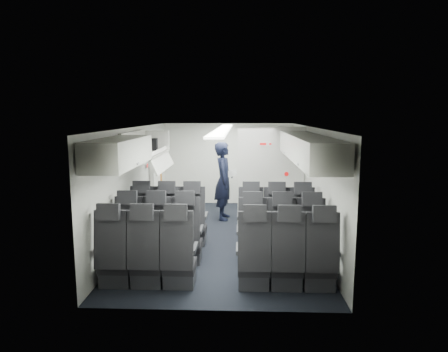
# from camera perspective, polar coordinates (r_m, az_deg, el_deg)

# --- Properties ---
(cabin_shell) EXTENTS (3.41, 6.01, 2.16)m
(cabin_shell) POSITION_cam_1_polar(r_m,az_deg,el_deg) (7.71, -0.12, -0.65)
(cabin_shell) COLOR black
(cabin_shell) RESTS_ON ground
(seat_row_front) EXTENTS (3.33, 0.56, 1.24)m
(seat_row_front) POSITION_cam_1_polar(r_m,az_deg,el_deg) (7.35, -0.29, -6.89)
(seat_row_front) COLOR black
(seat_row_front) RESTS_ON cabin_shell
(seat_row_mid) EXTENTS (3.33, 0.56, 1.24)m
(seat_row_mid) POSITION_cam_1_polar(r_m,az_deg,el_deg) (6.49, -0.65, -9.06)
(seat_row_mid) COLOR black
(seat_row_mid) RESTS_ON cabin_shell
(seat_row_rear) EXTENTS (3.33, 0.56, 1.24)m
(seat_row_rear) POSITION_cam_1_polar(r_m,az_deg,el_deg) (5.64, -1.13, -11.88)
(seat_row_rear) COLOR black
(seat_row_rear) RESTS_ON cabin_shell
(overhead_bin_left_rear) EXTENTS (0.53, 1.80, 0.40)m
(overhead_bin_left_rear) POSITION_cam_1_polar(r_m,az_deg,el_deg) (5.88, -14.74, 3.30)
(overhead_bin_left_rear) COLOR silver
(overhead_bin_left_rear) RESTS_ON cabin_shell
(overhead_bin_left_front_open) EXTENTS (0.64, 1.70, 0.72)m
(overhead_bin_left_front_open) POSITION_cam_1_polar(r_m,az_deg,el_deg) (7.59, -11.17, 3.69)
(overhead_bin_left_front_open) COLOR #9E9E93
(overhead_bin_left_front_open) RESTS_ON cabin_shell
(overhead_bin_right_rear) EXTENTS (0.53, 1.80, 0.40)m
(overhead_bin_right_rear) POSITION_cam_1_polar(r_m,az_deg,el_deg) (5.73, 13.17, 3.21)
(overhead_bin_right_rear) COLOR silver
(overhead_bin_right_rear) RESTS_ON cabin_shell
(overhead_bin_right_front) EXTENTS (0.53, 1.70, 0.40)m
(overhead_bin_right_front) POSITION_cam_1_polar(r_m,az_deg,el_deg) (7.45, 10.66, 4.56)
(overhead_bin_right_front) COLOR silver
(overhead_bin_right_front) RESTS_ON cabin_shell
(bulkhead_partition) EXTENTS (1.40, 0.15, 2.13)m
(bulkhead_partition) POSITION_cam_1_polar(r_m,az_deg,el_deg) (8.53, 6.70, -0.12)
(bulkhead_partition) COLOR silver
(bulkhead_partition) RESTS_ON cabin_shell
(galley_unit) EXTENTS (0.85, 0.52, 1.90)m
(galley_unit) POSITION_cam_1_polar(r_m,az_deg,el_deg) (10.44, 5.73, 0.86)
(galley_unit) COLOR #939399
(galley_unit) RESTS_ON cabin_shell
(boarding_door) EXTENTS (0.12, 1.27, 1.86)m
(boarding_door) POSITION_cam_1_polar(r_m,az_deg,el_deg) (9.47, -9.68, -0.02)
(boarding_door) COLOR silver
(boarding_door) RESTS_ON cabin_shell
(flight_attendant) EXTENTS (0.44, 0.66, 1.78)m
(flight_attendant) POSITION_cam_1_polar(r_m,az_deg,el_deg) (9.09, -0.03, -0.69)
(flight_attendant) COLOR black
(flight_attendant) RESTS_ON ground
(carry_on_bag) EXTENTS (0.39, 0.30, 0.22)m
(carry_on_bag) POSITION_cam_1_polar(r_m,az_deg,el_deg) (7.79, -10.85, 4.47)
(carry_on_bag) COLOR black
(carry_on_bag) RESTS_ON overhead_bin_left_front_open
(papers) EXTENTS (0.21, 0.06, 0.15)m
(papers) POSITION_cam_1_polar(r_m,az_deg,el_deg) (9.01, 1.16, 0.41)
(papers) COLOR white
(papers) RESTS_ON flight_attendant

